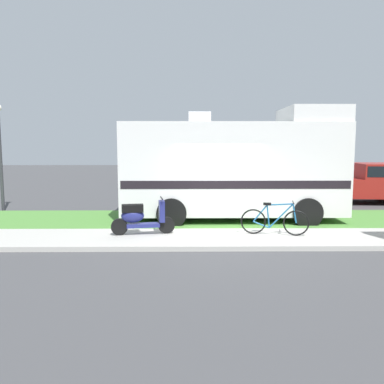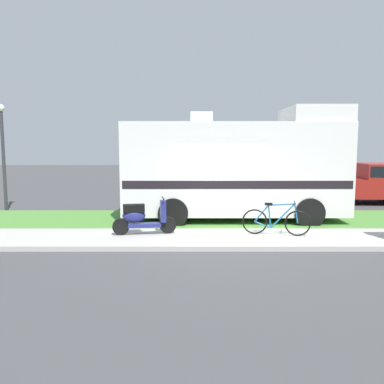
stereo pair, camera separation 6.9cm
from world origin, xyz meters
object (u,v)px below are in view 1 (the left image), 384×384
Objects in this scene: street_lamp_post at (0,146)px; motorhome_rv at (235,167)px; bicycle at (274,221)px; pickup_truck_near at (363,181)px; scooter at (141,217)px.

motorhome_rv is at bearing -12.69° from street_lamp_post.
street_lamp_post is at bearing 153.53° from bicycle.
motorhome_rv is at bearing -146.65° from pickup_truck_near.
street_lamp_post is at bearing 167.31° from motorhome_rv.
scooter is 0.42× the size of street_lamp_post.
scooter is at bearing 178.45° from bicycle.
motorhome_rv reaches higher than scooter.
pickup_truck_near is 14.75m from street_lamp_post.
motorhome_rv is 1.19× the size of pickup_truck_near.
motorhome_rv is at bearing 43.13° from scooter.
scooter reaches higher than bicycle.
scooter is at bearing -143.29° from pickup_truck_near.
motorhome_rv reaches higher than pickup_truck_near.
street_lamp_post is (-8.50, 1.91, 0.69)m from motorhome_rv.
pickup_truck_near is at bearing 8.05° from street_lamp_post.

